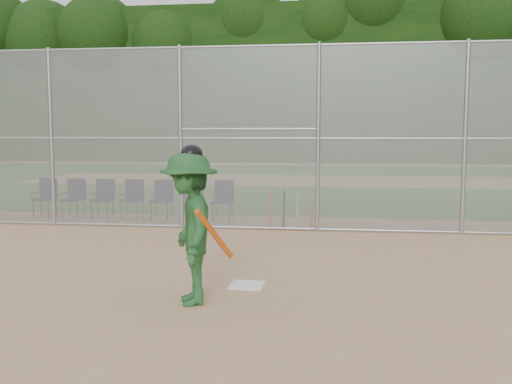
# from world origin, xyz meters

# --- Properties ---
(ground) EXTENTS (100.00, 100.00, 0.00)m
(ground) POSITION_xyz_m (0.00, 0.00, 0.00)
(ground) COLOR tan
(ground) RESTS_ON ground
(grass_strip) EXTENTS (100.00, 100.00, 0.00)m
(grass_strip) POSITION_xyz_m (0.00, 18.00, 0.01)
(grass_strip) COLOR #295F1C
(grass_strip) RESTS_ON ground
(dirt_patch_far) EXTENTS (24.00, 24.00, 0.00)m
(dirt_patch_far) POSITION_xyz_m (0.00, 18.00, 0.01)
(dirt_patch_far) COLOR tan
(dirt_patch_far) RESTS_ON ground
(backstop_fence) EXTENTS (16.09, 0.09, 4.00)m
(backstop_fence) POSITION_xyz_m (0.00, 5.00, 2.07)
(backstop_fence) COLOR gray
(backstop_fence) RESTS_ON ground
(treeline) EXTENTS (81.00, 60.00, 11.00)m
(treeline) POSITION_xyz_m (0.00, 20.00, 5.50)
(treeline) COLOR black
(treeline) RESTS_ON ground
(home_plate) EXTENTS (0.48, 0.48, 0.02)m
(home_plate) POSITION_xyz_m (0.14, 0.46, 0.01)
(home_plate) COLOR white
(home_plate) RESTS_ON ground
(batter_at_plate) EXTENTS (1.13, 1.39, 1.98)m
(batter_at_plate) POSITION_xyz_m (-0.44, -0.42, 0.96)
(batter_at_plate) COLOR #215327
(batter_at_plate) RESTS_ON ground
(spare_bats) EXTENTS (0.96, 0.33, 0.84)m
(spare_bats) POSITION_xyz_m (0.41, 5.25, 0.42)
(spare_bats) COLOR #D84C14
(spare_bats) RESTS_ON ground
(chair_0) EXTENTS (0.54, 0.52, 0.96)m
(chair_0) POSITION_xyz_m (-5.88, 6.24, 0.48)
(chair_0) COLOR #0F1438
(chair_0) RESTS_ON ground
(chair_1) EXTENTS (0.54, 0.52, 0.96)m
(chair_1) POSITION_xyz_m (-5.12, 6.24, 0.48)
(chair_1) COLOR #0F1438
(chair_1) RESTS_ON ground
(chair_2) EXTENTS (0.54, 0.52, 0.96)m
(chair_2) POSITION_xyz_m (-4.36, 6.24, 0.48)
(chair_2) COLOR #0F1438
(chair_2) RESTS_ON ground
(chair_3) EXTENTS (0.54, 0.52, 0.96)m
(chair_3) POSITION_xyz_m (-3.60, 6.24, 0.48)
(chair_3) COLOR #0F1438
(chair_3) RESTS_ON ground
(chair_4) EXTENTS (0.54, 0.52, 0.96)m
(chair_4) POSITION_xyz_m (-2.84, 6.24, 0.48)
(chair_4) COLOR #0F1438
(chair_4) RESTS_ON ground
(chair_5) EXTENTS (0.54, 0.52, 0.96)m
(chair_5) POSITION_xyz_m (-2.08, 6.24, 0.48)
(chair_5) COLOR #0F1438
(chair_5) RESTS_ON ground
(chair_6) EXTENTS (0.54, 0.52, 0.96)m
(chair_6) POSITION_xyz_m (-1.31, 6.24, 0.48)
(chair_6) COLOR #0F1438
(chair_6) RESTS_ON ground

